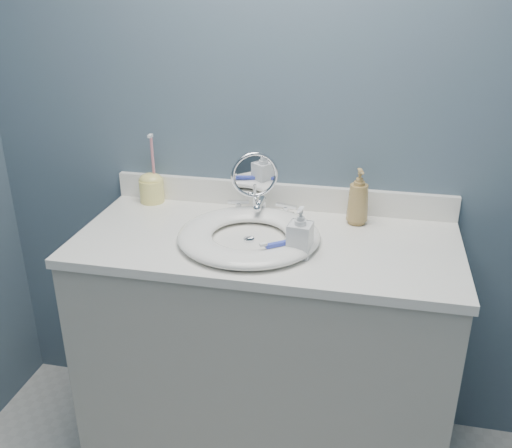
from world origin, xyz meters
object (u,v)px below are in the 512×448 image
(makeup_mirror, at_px, (255,183))
(toothbrush_holder, at_px, (151,187))
(soap_bottle_amber, at_px, (358,197))
(soap_bottle_clear, at_px, (300,232))

(makeup_mirror, height_order, toothbrush_holder, toothbrush_holder)
(soap_bottle_amber, bearing_deg, makeup_mirror, 169.07)
(soap_bottle_clear, distance_m, toothbrush_holder, 0.67)
(makeup_mirror, relative_size, soap_bottle_clear, 1.55)
(makeup_mirror, relative_size, soap_bottle_amber, 1.24)
(makeup_mirror, height_order, soap_bottle_clear, makeup_mirror)
(soap_bottle_amber, bearing_deg, toothbrush_holder, 160.88)
(toothbrush_holder, bearing_deg, soap_bottle_amber, -3.09)
(makeup_mirror, height_order, soap_bottle_amber, makeup_mirror)
(makeup_mirror, relative_size, toothbrush_holder, 0.92)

